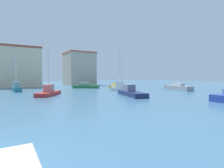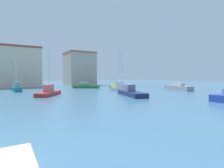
{
  "view_description": "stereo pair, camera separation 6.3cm",
  "coord_description": "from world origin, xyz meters",
  "px_view_note": "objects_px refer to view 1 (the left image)",
  "views": [
    {
      "loc": [
        1.85,
        -6.35,
        2.81
      ],
      "look_at": [
        18.45,
        21.52,
        1.37
      ],
      "focal_mm": 28.63,
      "sensor_mm": 36.0,
      "label": 1
    },
    {
      "loc": [
        1.9,
        -6.38,
        2.81
      ],
      "look_at": [
        18.45,
        21.52,
        1.37
      ],
      "focal_mm": 28.63,
      "sensor_mm": 36.0,
      "label": 2
    }
  ],
  "objects_px": {
    "sailboat_yellow_outer_mooring": "(119,86)",
    "sailboat_white_near_pier": "(121,87)",
    "motorboat_green_distant_east": "(86,86)",
    "sailboat_red_behind_lamppost": "(49,92)",
    "motorboat_grey_center_channel": "(178,87)",
    "sailboat_teal_far_right": "(16,88)",
    "motorboat_navy_inner_mooring": "(131,92)"
  },
  "relations": [
    {
      "from": "sailboat_yellow_outer_mooring",
      "to": "sailboat_white_near_pier",
      "type": "height_order",
      "value": "sailboat_yellow_outer_mooring"
    },
    {
      "from": "sailboat_yellow_outer_mooring",
      "to": "motorboat_green_distant_east",
      "type": "distance_m",
      "value": 7.97
    },
    {
      "from": "sailboat_red_behind_lamppost",
      "to": "motorboat_grey_center_channel",
      "type": "bearing_deg",
      "value": -7.08
    },
    {
      "from": "sailboat_yellow_outer_mooring",
      "to": "sailboat_white_near_pier",
      "type": "relative_size",
      "value": 1.26
    },
    {
      "from": "sailboat_yellow_outer_mooring",
      "to": "sailboat_red_behind_lamppost",
      "type": "distance_m",
      "value": 20.06
    },
    {
      "from": "sailboat_teal_far_right",
      "to": "sailboat_white_near_pier",
      "type": "xyz_separation_m",
      "value": [
        17.55,
        -8.49,
        0.03
      ]
    },
    {
      "from": "sailboat_white_near_pier",
      "to": "sailboat_red_behind_lamppost",
      "type": "bearing_deg",
      "value": -172.9
    },
    {
      "from": "motorboat_grey_center_channel",
      "to": "sailboat_white_near_pier",
      "type": "xyz_separation_m",
      "value": [
        -10.52,
        4.75,
        0.15
      ]
    },
    {
      "from": "sailboat_teal_far_right",
      "to": "sailboat_yellow_outer_mooring",
      "type": "relative_size",
      "value": 0.7
    },
    {
      "from": "sailboat_white_near_pier",
      "to": "motorboat_navy_inner_mooring",
      "type": "height_order",
      "value": "sailboat_white_near_pier"
    },
    {
      "from": "sailboat_white_near_pier",
      "to": "sailboat_teal_far_right",
      "type": "bearing_deg",
      "value": 154.19
    },
    {
      "from": "motorboat_navy_inner_mooring",
      "to": "motorboat_green_distant_east",
      "type": "bearing_deg",
      "value": 88.01
    },
    {
      "from": "sailboat_white_near_pier",
      "to": "motorboat_navy_inner_mooring",
      "type": "xyz_separation_m",
      "value": [
        -3.62,
        -8.01,
        -0.19
      ]
    },
    {
      "from": "sailboat_yellow_outer_mooring",
      "to": "motorboat_navy_inner_mooring",
      "type": "distance_m",
      "value": 16.98
    },
    {
      "from": "sailboat_teal_far_right",
      "to": "sailboat_white_near_pier",
      "type": "height_order",
      "value": "sailboat_white_near_pier"
    },
    {
      "from": "sailboat_teal_far_right",
      "to": "sailboat_red_behind_lamppost",
      "type": "relative_size",
      "value": 0.98
    },
    {
      "from": "sailboat_white_near_pier",
      "to": "motorboat_grey_center_channel",
      "type": "bearing_deg",
      "value": -24.29
    },
    {
      "from": "sailboat_red_behind_lamppost",
      "to": "sailboat_teal_far_right",
      "type": "bearing_deg",
      "value": 109.97
    },
    {
      "from": "motorboat_grey_center_channel",
      "to": "motorboat_green_distant_east",
      "type": "height_order",
      "value": "motorboat_grey_center_channel"
    },
    {
      "from": "sailboat_yellow_outer_mooring",
      "to": "motorboat_green_distant_east",
      "type": "height_order",
      "value": "sailboat_yellow_outer_mooring"
    },
    {
      "from": "motorboat_navy_inner_mooring",
      "to": "motorboat_green_distant_east",
      "type": "height_order",
      "value": "motorboat_navy_inner_mooring"
    },
    {
      "from": "sailboat_red_behind_lamppost",
      "to": "motorboat_green_distant_east",
      "type": "distance_m",
      "value": 16.38
    },
    {
      "from": "sailboat_white_near_pier",
      "to": "sailboat_red_behind_lamppost",
      "type": "xyz_separation_m",
      "value": [
        -13.84,
        -1.72,
        -0.18
      ]
    },
    {
      "from": "sailboat_teal_far_right",
      "to": "motorboat_grey_center_channel",
      "type": "bearing_deg",
      "value": -25.25
    },
    {
      "from": "sailboat_teal_far_right",
      "to": "sailboat_red_behind_lamppost",
      "type": "bearing_deg",
      "value": -70.03
    },
    {
      "from": "sailboat_teal_far_right",
      "to": "motorboat_grey_center_channel",
      "type": "xyz_separation_m",
      "value": [
        28.07,
        -13.24,
        -0.13
      ]
    },
    {
      "from": "motorboat_grey_center_channel",
      "to": "sailboat_yellow_outer_mooring",
      "type": "height_order",
      "value": "sailboat_yellow_outer_mooring"
    },
    {
      "from": "motorboat_navy_inner_mooring",
      "to": "motorboat_green_distant_east",
      "type": "distance_m",
      "value": 18.57
    },
    {
      "from": "motorboat_grey_center_channel",
      "to": "motorboat_green_distant_east",
      "type": "relative_size",
      "value": 1.13
    },
    {
      "from": "sailboat_teal_far_right",
      "to": "motorboat_green_distant_east",
      "type": "relative_size",
      "value": 1.09
    },
    {
      "from": "motorboat_green_distant_east",
      "to": "sailboat_red_behind_lamppost",
      "type": "bearing_deg",
      "value": -131.52
    },
    {
      "from": "motorboat_green_distant_east",
      "to": "sailboat_teal_far_right",
      "type": "bearing_deg",
      "value": -171.97
    }
  ]
}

